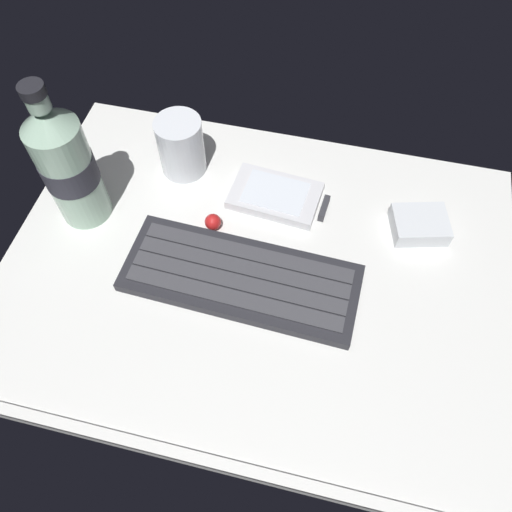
# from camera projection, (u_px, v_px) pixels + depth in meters

# --- Properties ---
(ground_plane) EXTENTS (0.64, 0.48, 0.03)m
(ground_plane) POSITION_uv_depth(u_px,v_px,m) (256.00, 274.00, 0.64)
(ground_plane) COLOR silver
(keyboard) EXTENTS (0.29, 0.12, 0.02)m
(keyboard) POSITION_uv_depth(u_px,v_px,m) (241.00, 278.00, 0.62)
(keyboard) COLOR #232328
(keyboard) RESTS_ON ground_plane
(handheld_device) EXTENTS (0.13, 0.09, 0.02)m
(handheld_device) POSITION_uv_depth(u_px,v_px,m) (280.00, 197.00, 0.69)
(handheld_device) COLOR silver
(handheld_device) RESTS_ON ground_plane
(juice_cup) EXTENTS (0.06, 0.06, 0.09)m
(juice_cup) POSITION_uv_depth(u_px,v_px,m) (181.00, 148.00, 0.69)
(juice_cup) COLOR silver
(juice_cup) RESTS_ON ground_plane
(water_bottle) EXTENTS (0.07, 0.07, 0.21)m
(water_bottle) POSITION_uv_depth(u_px,v_px,m) (67.00, 165.00, 0.61)
(water_bottle) COLOR #9EC1A8
(water_bottle) RESTS_ON ground_plane
(charger_block) EXTENTS (0.08, 0.07, 0.02)m
(charger_block) POSITION_uv_depth(u_px,v_px,m) (420.00, 225.00, 0.65)
(charger_block) COLOR silver
(charger_block) RESTS_ON ground_plane
(trackball_mouse) EXTENTS (0.02, 0.02, 0.02)m
(trackball_mouse) POSITION_uv_depth(u_px,v_px,m) (213.00, 222.00, 0.66)
(trackball_mouse) COLOR red
(trackball_mouse) RESTS_ON ground_plane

